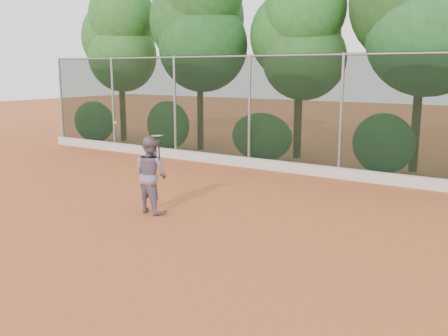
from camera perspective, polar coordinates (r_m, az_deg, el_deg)
The scene contains 7 objects.
ground at distance 8.79m, azimuth -3.64°, elevation -9.09°, with size 80.00×80.00×0.00m, color #B05429.
concrete_curb at distance 14.57m, azimuth 12.70°, elevation -0.53°, with size 24.00×0.20×0.30m, color beige.
tennis_player at distance 10.80m, azimuth -8.33°, elevation -0.76°, with size 0.81×0.63×1.66m, color slate.
chainlink_fence at distance 14.50m, azimuth 13.25°, elevation 6.22°, with size 24.09×0.09×3.50m.
foliage_backdrop at distance 16.56m, azimuth 14.29°, elevation 15.57°, with size 23.70×3.63×7.55m.
tennis_racket at distance 10.42m, azimuth -7.67°, elevation 3.43°, with size 0.34×0.34×0.51m.
tennis_ball_in_flight at distance 11.93m, azimuth -12.33°, elevation 5.08°, with size 0.07×0.07×0.07m.
Camera 1 is at (4.99, -6.56, 3.04)m, focal length 40.00 mm.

